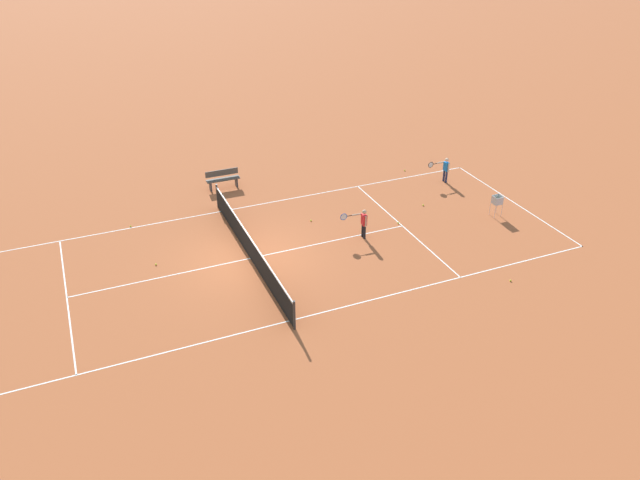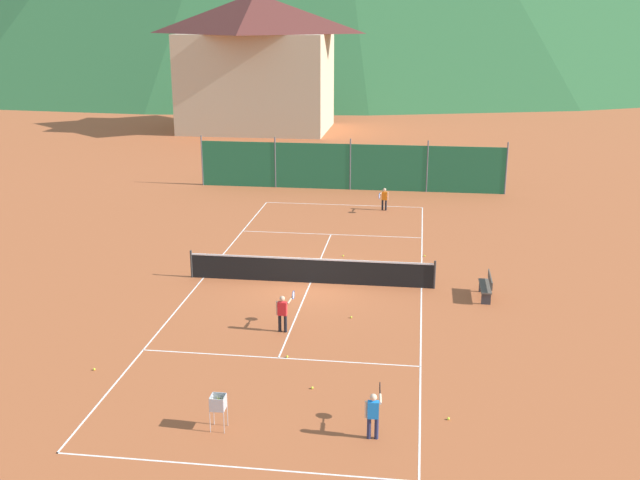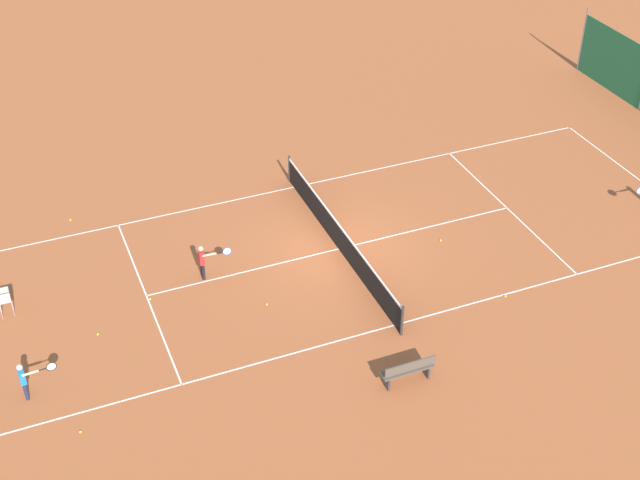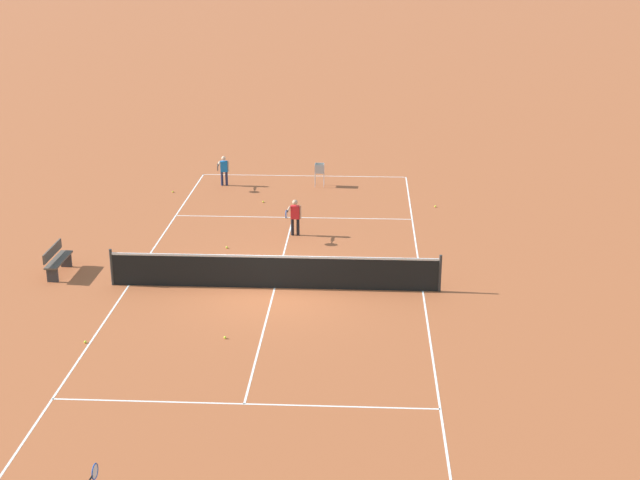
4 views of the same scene
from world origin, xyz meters
name	(u,v)px [view 3 (image 3 of 4)]	position (x,y,z in m)	size (l,w,h in m)	color
ground_plane	(339,249)	(0.00, 0.00, 0.00)	(600.00, 600.00, 0.00)	#A8542D
court_line_markings	(339,249)	(0.00, 0.00, 0.00)	(8.25, 23.85, 0.01)	white
tennis_net	(339,236)	(0.00, 0.00, 0.50)	(9.18, 0.08, 1.06)	#2D2D2D
player_far_baseline	(24,378)	(3.00, -10.27, 0.68)	(0.40, 1.00, 1.17)	#23284C
player_near_service	(203,259)	(-0.21, -4.48, 0.70)	(0.44, 0.99, 1.20)	black
tennis_ball_alley_right	(267,304)	(1.82, -3.15, 0.03)	(0.07, 0.07, 0.07)	#CCE033
tennis_ball_mid_court	(505,296)	(4.21, 3.71, 0.03)	(0.07, 0.07, 0.07)	#CCE033
tennis_ball_service_box	(80,432)	(4.80, -9.24, 0.03)	(0.07, 0.07, 0.07)	#CCE033
tennis_ball_near_corner	(70,220)	(-4.99, -7.85, 0.03)	(0.07, 0.07, 0.07)	#CCE033
tennis_ball_by_net_left	(98,334)	(1.24, -8.11, 0.03)	(0.07, 0.07, 0.07)	#CCE033
tennis_ball_far_corner	(150,299)	(0.24, -6.34, 0.03)	(0.07, 0.07, 0.07)	#CCE033
tennis_ball_alley_left	(441,240)	(0.88, 3.29, 0.03)	(0.07, 0.07, 0.07)	#CCE033
ball_hopper	(4,297)	(-0.70, -10.41, 0.66)	(0.36, 0.36, 0.89)	#B7B7BC
courtside_bench	(408,370)	(6.34, -0.72, 0.45)	(0.36, 1.50, 0.84)	#51473D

